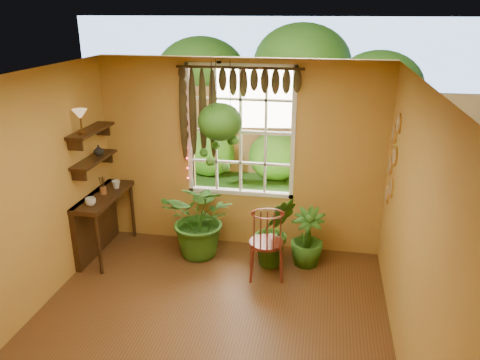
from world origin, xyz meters
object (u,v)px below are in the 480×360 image
object	(u,v)px
counter_ledge	(98,217)
potted_plant_mid	(275,231)
windsor_chair	(266,252)
hanging_basket	(220,126)
potted_plant_left	(202,218)

from	to	relation	value
counter_ledge	potted_plant_mid	distance (m)	2.48
windsor_chair	hanging_basket	xyz separation A→B (m)	(-0.70, 0.47, 1.52)
windsor_chair	counter_ledge	bearing A→B (deg)	165.70
potted_plant_left	potted_plant_mid	distance (m)	1.03
hanging_basket	potted_plant_left	bearing A→B (deg)	-161.27
hanging_basket	potted_plant_mid	bearing A→B (deg)	-11.16
potted_plant_left	potted_plant_mid	size ratio (longest dim) A/B	1.13
potted_plant_mid	hanging_basket	distance (m)	1.57
potted_plant_left	potted_plant_mid	xyz separation A→B (m)	(1.03, -0.06, -0.07)
counter_ledge	windsor_chair	world-z (taller)	windsor_chair
counter_ledge	hanging_basket	bearing A→B (deg)	8.96
windsor_chair	potted_plant_mid	distance (m)	0.36
windsor_chair	hanging_basket	size ratio (longest dim) A/B	0.84
counter_ledge	hanging_basket	size ratio (longest dim) A/B	0.85
counter_ledge	potted_plant_mid	world-z (taller)	potted_plant_mid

